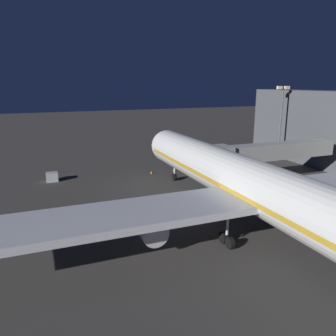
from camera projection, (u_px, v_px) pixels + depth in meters
The scene contains 7 objects.
ground_plane at pixel (210, 204), 44.89m from camera, with size 320.00×320.00×0.00m, color #383533.
airliner_at_gate at pixel (271, 194), 32.76m from camera, with size 58.86×61.71×19.14m.
jet_bridge at pixel (265, 152), 52.24m from camera, with size 22.88×3.40×6.83m.
apron_floodlight_mast at pixel (281, 118), 67.31m from camera, with size 2.90×0.50×15.24m.
baggage_container_near_belt at pixel (52, 177), 55.03m from camera, with size 1.83×1.54×1.50m, color #B7BABF.
traffic_cone_nose_port at pixel (174, 170), 61.40m from camera, with size 0.36×0.36×0.55m, color orange.
traffic_cone_nose_starboard at pixel (151, 172), 59.81m from camera, with size 0.36×0.36×0.55m, color orange.
Camera 1 is at (21.01, 37.12, 15.84)m, focal length 35.60 mm.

